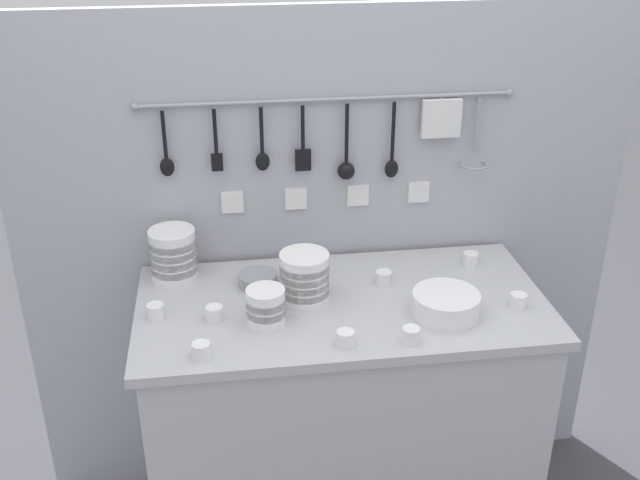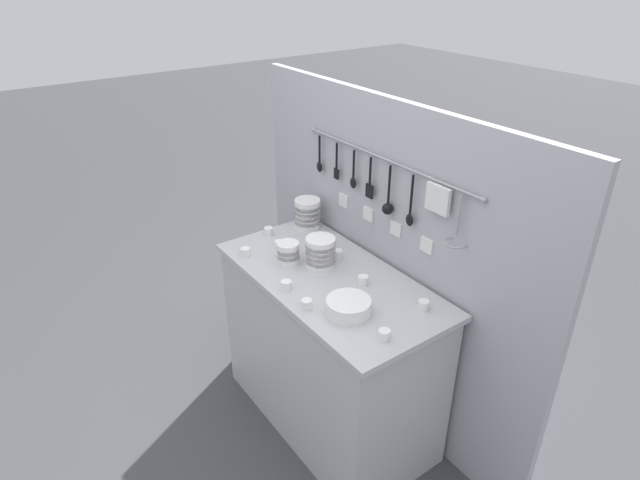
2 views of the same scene
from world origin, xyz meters
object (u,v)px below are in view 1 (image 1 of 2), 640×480
Objects in this scene: steel_mixing_bowl at (258,279)px; cup_by_caddy at (518,301)px; bowl_stack_back_corner at (304,277)px; cup_back_right at (156,311)px; cup_edge_near at (296,275)px; cup_mid_row at (201,350)px; plate_stack at (446,304)px; cup_back_left at (470,259)px; bowl_stack_tall_left at (266,306)px; bowl_stack_short_front at (173,255)px; cup_edge_far at (346,338)px; cup_centre at (214,313)px; cup_front_left at (383,278)px; cup_beside_plates at (411,335)px.

steel_mixing_bowl is 0.78m from cup_by_caddy.
cup_back_right is at bearing -174.81° from bowl_stack_back_corner.
cup_back_right is (-1.05, 0.09, 0.00)m from cup_by_caddy.
bowl_stack_back_corner is 0.18m from steel_mixing_bowl.
cup_edge_near is 1.00× the size of cup_mid_row.
plate_stack is 0.83m from cup_back_right.
cup_back_left is (0.58, 0.03, 0.00)m from cup_edge_near.
bowl_stack_short_front is (-0.26, 0.30, 0.03)m from bowl_stack_tall_left.
cup_centre is at bearing 152.93° from cup_edge_far.
plate_stack is 4.00× the size of cup_edge_far.
bowl_stack_tall_left reaches higher than cup_mid_row.
cup_mid_row is (-0.92, -0.13, 0.00)m from cup_by_caddy.
bowl_stack_tall_left is 2.26× the size of cup_front_left.
bowl_stack_tall_left is 0.25m from cup_edge_far.
bowl_stack_tall_left is 2.26× the size of cup_mid_row.
bowl_stack_tall_left is at bearing 38.65° from cup_mid_row.
cup_by_caddy and cup_front_left have the same top height.
cup_edge_far is at bearing -72.39° from bowl_stack_back_corner.
cup_by_caddy is 0.89m from cup_centre.
bowl_stack_tall_left is at bearing -155.39° from cup_front_left.
cup_edge_near and cup_mid_row have the same top height.
cup_mid_row is at bearing -115.40° from steel_mixing_bowl.
cup_edge_near and cup_by_caddy have the same top height.
bowl_stack_short_front is 0.46m from cup_mid_row.
bowl_stack_short_front is at bearing 131.36° from bowl_stack_tall_left.
bowl_stack_back_corner is 0.63m from cup_by_caddy.
cup_edge_far is (0.20, -0.14, -0.03)m from bowl_stack_tall_left.
bowl_stack_back_corner is at bearing 107.61° from cup_edge_far.
steel_mixing_bowl is at bearing 92.09° from bowl_stack_tall_left.
plate_stack reaches higher than cup_beside_plates.
bowl_stack_short_front is at bearing 153.88° from bowl_stack_back_corner.
cup_edge_far and cup_centre have the same top height.
bowl_stack_back_corner is 0.43m from bowl_stack_short_front.
cup_by_caddy and cup_mid_row have the same top height.
bowl_stack_tall_left is at bearing 177.18° from plate_stack.
bowl_stack_back_corner reaches higher than cup_edge_far.
cup_edge_far reaches higher than steel_mixing_bowl.
cup_edge_near is (0.37, -0.07, -0.06)m from bowl_stack_short_front.
cup_mid_row is at bearing -128.05° from cup_edge_near.
cup_back_right is (-0.51, 0.21, 0.00)m from cup_edge_far.
cup_beside_plates and cup_edge_far have the same top height.
cup_front_left is at bearing -11.23° from cup_edge_near.
plate_stack reaches higher than cup_front_left.
cup_back_right is (-0.43, -0.04, -0.06)m from bowl_stack_back_corner.
cup_front_left is 0.54m from cup_centre.
cup_back_right is at bearing 120.90° from cup_mid_row.
cup_back_left is (-0.05, 0.28, 0.00)m from cup_by_caddy.
cup_edge_far is at bearing 0.45° from cup_mid_row.
cup_centre is at bearing 160.49° from cup_beside_plates.
plate_stack is 0.18m from cup_beside_plates.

